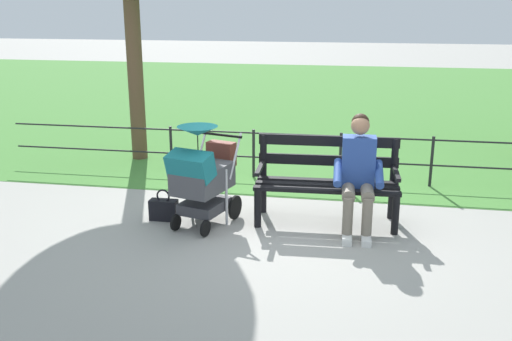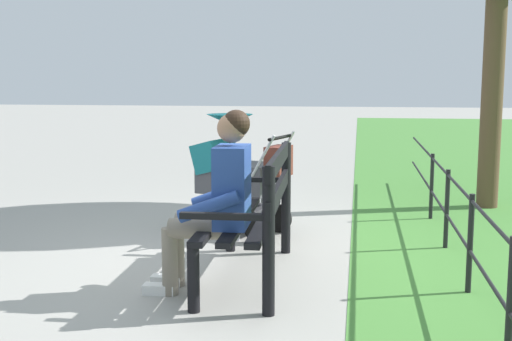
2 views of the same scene
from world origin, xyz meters
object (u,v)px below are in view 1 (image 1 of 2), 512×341
object	(u,v)px
person_on_bench	(358,171)
handbag	(164,209)
park_bench	(327,176)
stroller	(202,175)

from	to	relation	value
person_on_bench	handbag	world-z (taller)	person_on_bench
park_bench	handbag	distance (m)	1.91
handbag	park_bench	bearing A→B (deg)	-170.01
stroller	handbag	distance (m)	0.68
person_on_bench	stroller	size ratio (longest dim) A/B	1.11
stroller	handbag	xyz separation A→B (m)	(0.49, -0.07, -0.47)
person_on_bench	handbag	bearing A→B (deg)	2.66
stroller	handbag	size ratio (longest dim) A/B	3.11
park_bench	stroller	xyz separation A→B (m)	(1.35, 0.40, 0.07)
person_on_bench	stroller	world-z (taller)	person_on_bench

